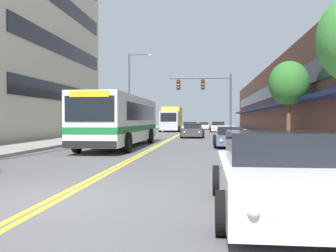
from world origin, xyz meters
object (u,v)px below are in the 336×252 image
at_px(street_tree_right_mid, 289,84).
at_px(city_bus, 121,119).
at_px(box_truck, 171,119).
at_px(street_lamp_left_near, 4,42).
at_px(car_silver_parked_right_far, 218,127).
at_px(car_dark_grey_moving_lead, 193,131).
at_px(car_navy_parked_left_far, 124,131).
at_px(car_slate_blue_parked_right_mid, 230,137).
at_px(car_black_parked_left_mid, 137,129).
at_px(car_white_parked_right_foreground, 277,175).
at_px(street_lamp_left_far, 132,87).
at_px(car_beige_moving_second, 190,128).
at_px(traffic_signal_mast, 209,92).
at_px(fire_hydrant, 262,140).
at_px(car_champagne_moving_third, 204,126).

bearing_deg(street_tree_right_mid, city_bus, -170.20).
relative_size(box_truck, street_lamp_left_near, 0.96).
bearing_deg(box_truck, car_silver_parked_right_far, -16.49).
bearing_deg(car_silver_parked_right_far, car_dark_grey_moving_lead, -99.85).
relative_size(car_navy_parked_left_far, box_truck, 0.58).
height_order(car_slate_blue_parked_right_mid, box_truck, box_truck).
distance_m(car_black_parked_left_mid, car_white_parked_right_foreground, 33.72).
height_order(car_dark_grey_moving_lead, box_truck, box_truck).
bearing_deg(car_silver_parked_right_far, box_truck, 163.51).
bearing_deg(street_lamp_left_far, car_dark_grey_moving_lead, -39.95).
bearing_deg(car_dark_grey_moving_lead, street_lamp_left_near, -108.82).
relative_size(car_silver_parked_right_far, street_tree_right_mid, 0.87).
bearing_deg(car_beige_moving_second, car_black_parked_left_mid, -129.03).
bearing_deg(car_white_parked_right_foreground, street_tree_right_mid, 77.54).
bearing_deg(car_black_parked_left_mid, street_tree_right_mid, -51.01).
bearing_deg(traffic_signal_mast, street_lamp_left_far, 151.84).
xyz_separation_m(car_silver_parked_right_far, fire_hydrant, (1.52, -29.14, -0.08)).
relative_size(car_slate_blue_parked_right_mid, car_silver_parked_right_far, 1.08).
height_order(street_lamp_left_near, street_tree_right_mid, street_lamp_left_near).
height_order(car_navy_parked_left_far, box_truck, box_truck).
bearing_deg(car_silver_parked_right_far, street_lamp_left_near, -104.97).
bearing_deg(city_bus, car_silver_parked_right_far, 76.52).
distance_m(car_black_parked_left_mid, street_lamp_left_far, 4.58).
distance_m(city_bus, car_slate_blue_parked_right_mid, 6.64).
xyz_separation_m(traffic_signal_mast, fire_hydrant, (2.79, -15.00, -3.62)).
distance_m(car_dark_grey_moving_lead, street_lamp_left_near, 21.22).
bearing_deg(city_bus, car_champagne_moving_third, 83.54).
relative_size(car_white_parked_right_foreground, car_slate_blue_parked_right_mid, 0.99).
bearing_deg(car_navy_parked_left_far, car_silver_parked_right_far, 61.44).
height_order(car_navy_parked_left_far, car_beige_moving_second, same).
bearing_deg(street_lamp_left_far, car_navy_parked_left_far, -85.37).
distance_m(car_black_parked_left_mid, car_dark_grey_moving_lead, 8.26).
bearing_deg(street_tree_right_mid, car_silver_parked_right_far, 98.22).
bearing_deg(car_black_parked_left_mid, street_lamp_left_far, 165.64).
distance_m(car_silver_parked_right_far, street_lamp_left_near, 36.58).
bearing_deg(car_dark_grey_moving_lead, fire_hydrant, -73.00).
distance_m(car_black_parked_left_mid, car_champagne_moving_third, 23.86).
relative_size(car_white_parked_right_foreground, street_lamp_left_far, 0.54).
bearing_deg(car_champagne_moving_third, car_black_parked_left_mid, -106.74).
distance_m(car_silver_parked_right_far, car_beige_moving_second, 4.82).
bearing_deg(car_dark_grey_moving_lead, car_black_parked_left_mid, 138.40).
relative_size(car_beige_moving_second, street_tree_right_mid, 0.82).
bearing_deg(street_lamp_left_far, car_champagne_moving_third, 71.94).
height_order(car_dark_grey_moving_lead, fire_hydrant, car_dark_grey_moving_lead).
bearing_deg(city_bus, car_beige_moving_second, 82.78).
xyz_separation_m(street_lamp_left_far, fire_hydrant, (10.90, -19.34, -4.62)).
relative_size(city_bus, box_truck, 1.58).
xyz_separation_m(car_white_parked_right_foreground, car_champagne_moving_third, (-1.86, 55.42, -0.09)).
distance_m(box_truck, traffic_signal_mast, 16.96).
distance_m(box_truck, fire_hydrant, 32.00).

